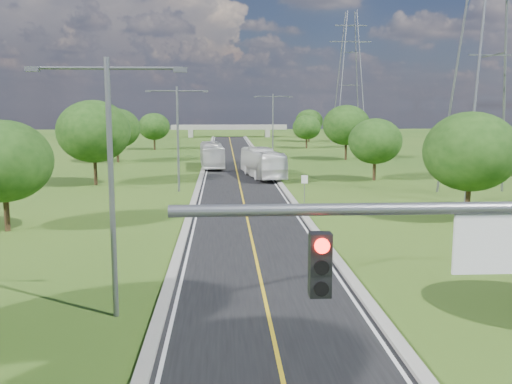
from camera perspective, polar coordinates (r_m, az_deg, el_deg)
ground at (r=70.30m, az=-1.91°, el=1.93°), size 260.00×260.00×0.00m
road at (r=76.25m, az=-2.03°, el=2.48°), size 8.00×150.00×0.06m
curb_left at (r=76.27m, az=-5.22°, el=2.51°), size 0.50×150.00×0.22m
curb_right at (r=76.46m, az=1.16°, el=2.56°), size 0.50×150.00×0.22m
speed_limit_sign at (r=48.73m, az=4.87°, el=0.81°), size 0.55×0.09×2.40m
overpass at (r=149.91m, az=-2.70°, el=6.42°), size 30.00×3.00×3.20m
streetlight_near_left at (r=22.32m, az=-14.34°, el=2.50°), size 5.90×0.25×10.00m
streetlight_mid_left at (r=55.00m, az=-7.83°, el=6.19°), size 5.90×0.25×10.00m
streetlight_far_right at (r=88.16m, az=1.70°, el=7.17°), size 5.90×0.25×10.00m
power_tower_near at (r=55.46m, az=22.72°, el=13.98°), size 9.00×6.40×28.00m
power_tower_far at (r=127.97m, az=9.35°, el=11.13°), size 9.00×6.40×28.00m
tree_lb at (r=40.55m, az=-23.95°, el=2.84°), size 6.30×6.30×7.33m
tree_lc at (r=61.30m, az=-15.92°, el=5.84°), size 7.56×7.56×8.79m
tree_ld at (r=85.23m, az=-13.74°, el=6.21°), size 6.72×6.72×7.82m
tree_le at (r=108.61m, az=-10.16°, el=6.47°), size 5.88×5.88×6.84m
tree_rb at (r=43.69m, az=20.67°, el=3.80°), size 6.72×6.72×7.82m
tree_rc at (r=64.14m, az=11.83°, el=4.99°), size 5.88×5.88×6.84m
tree_rd at (r=87.87m, az=9.03°, el=6.62°), size 7.14×7.14×8.30m
tree_re at (r=111.07m, az=5.09°, el=6.45°), size 5.46×5.46×6.35m
tree_rf at (r=131.33m, az=5.33°, el=7.06°), size 6.30×6.30×7.33m
bus_outbound at (r=65.15m, az=0.65°, el=2.91°), size 4.65×12.15×3.30m
bus_inbound at (r=76.25m, az=-4.44°, el=3.71°), size 3.51×11.82×3.25m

